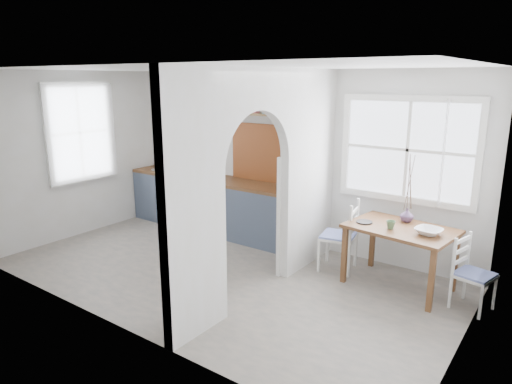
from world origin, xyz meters
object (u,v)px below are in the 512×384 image
Objects in this scene: kettle at (290,183)px; chair_right at (475,274)px; dining_table at (399,257)px; vase at (407,215)px; chair_left at (338,235)px.

chair_right is at bearing -28.03° from kettle.
dining_table is at bearing -29.81° from kettle.
chair_right is at bearing -20.32° from vase.
chair_right is (1.69, -0.12, -0.07)m from chair_left.
dining_table is 1.28× the size of chair_left.
vase is at bearing 102.46° from dining_table.
kettle reaches higher than vase.
chair_left is at bearing -165.80° from vase.
kettle is at bearing -117.70° from chair_left.
chair_left is at bearing 99.71° from chair_right.
chair_right is at bearing 74.82° from chair_left.
vase is at bearing 93.16° from chair_left.
chair_left is 1.69m from chair_right.
vase is at bearing -21.81° from kettle.
kettle is (-1.76, 0.33, 0.63)m from dining_table.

